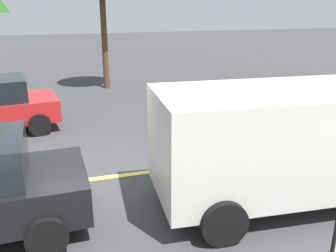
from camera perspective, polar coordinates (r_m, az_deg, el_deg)
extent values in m
plane|color=#38383A|center=(8.16, -11.53, -8.12)|extent=(80.00, 80.00, 0.00)
cube|color=#E0D14C|center=(8.87, 8.18, -5.64)|extent=(28.00, 0.16, 0.01)
cube|color=silver|center=(7.12, 19.40, -1.61)|extent=(5.33, 2.36, 1.82)
cube|color=black|center=(6.16, 3.12, 0.31)|extent=(0.29, 1.85, 0.80)
cylinder|color=black|center=(5.96, 8.56, -14.54)|extent=(0.78, 0.31, 0.76)
cylinder|color=black|center=(7.62, 3.17, -6.59)|extent=(0.78, 0.31, 0.76)
cylinder|color=black|center=(11.08, -19.32, 0.20)|extent=(0.66, 0.31, 0.64)
cylinder|color=black|center=(12.83, -20.23, 2.54)|extent=(0.66, 0.31, 0.64)
cylinder|color=black|center=(5.99, -18.27, -15.88)|extent=(0.65, 0.24, 0.64)
cylinder|color=black|center=(7.56, -18.49, -8.32)|extent=(0.65, 0.24, 0.64)
cylinder|color=#513823|center=(16.45, -9.81, 12.56)|extent=(0.25, 0.25, 3.92)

